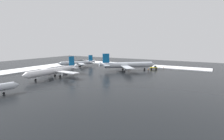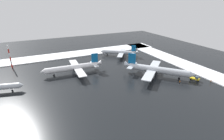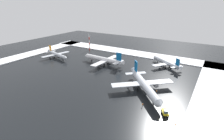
{
  "view_description": "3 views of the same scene",
  "coord_description": "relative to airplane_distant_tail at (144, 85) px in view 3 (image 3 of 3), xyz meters",
  "views": [
    {
      "loc": [
        63.18,
        58.3,
        17.96
      ],
      "look_at": [
        -17.33,
        11.0,
        3.37
      ],
      "focal_mm": 28.0,
      "sensor_mm": 36.0,
      "label": 1
    },
    {
      "loc": [
        20.64,
        78.5,
        38.81
      ],
      "look_at": [
        -17.17,
        -0.53,
        3.56
      ],
      "focal_mm": 28.0,
      "sensor_mm": 36.0,
      "label": 2
    },
    {
      "loc": [
        -65.33,
        82.82,
        41.3
      ],
      "look_at": [
        -15.24,
        0.87,
        3.53
      ],
      "focal_mm": 28.0,
      "sensor_mm": 36.0,
      "label": 3
    }
  ],
  "objects": [
    {
      "name": "airplane_distant_tail",
      "position": [
        0.0,
        0.0,
        0.0
      ],
      "size": [
        28.85,
        30.71,
        11.24
      ],
      "rotation": [
        0.0,
        0.0,
        2.3
      ],
      "color": "silver",
      "rests_on": "ground_plane"
    },
    {
      "name": "snow_bank_far",
      "position": [
        38.91,
        -59.73,
        -3.45
      ],
      "size": [
        152.0,
        16.0,
        0.53
      ],
      "primitive_type": "cube",
      "color": "white",
      "rests_on": "ground_plane"
    },
    {
      "name": "airplane_parked_portside",
      "position": [
        39.6,
        -23.43,
        -0.34
      ],
      "size": [
        34.34,
        28.45,
        10.2
      ],
      "rotation": [
        0.0,
        0.0,
        6.24
      ],
      "color": "white",
      "rests_on": "ground_plane"
    },
    {
      "name": "antenna_mast",
      "position": [
        71.73,
        -48.33,
        3.37
      ],
      "size": [
        0.7,
        0.7,
        14.16
      ],
      "color": "red",
      "rests_on": "ground_plane"
    },
    {
      "name": "snow_bank_left",
      "position": [
        -28.09,
        -9.73,
        -3.45
      ],
      "size": [
        14.0,
        116.0,
        0.53
      ],
      "primitive_type": "cube",
      "color": "white",
      "rests_on": "ground_plane"
    },
    {
      "name": "ground_plane",
      "position": [
        38.91,
        -9.73,
        -3.71
      ],
      "size": [
        240.0,
        240.0,
        0.0
      ],
      "primitive_type": "plane",
      "color": "black"
    },
    {
      "name": "ground_crew_mid_apron",
      "position": [
        -5.9,
        -1.54,
        -2.74
      ],
      "size": [
        0.36,
        0.36,
        1.71
      ],
      "rotation": [
        0.0,
        0.0,
        5.68
      ],
      "color": "black",
      "rests_on": "ground_plane"
    },
    {
      "name": "ground_crew_beside_wing",
      "position": [
        -4.6,
        12.86,
        -2.74
      ],
      "size": [
        0.36,
        0.36,
        1.71
      ],
      "rotation": [
        0.0,
        0.0,
        3.23
      ],
      "color": "black",
      "rests_on": "ground_plane"
    },
    {
      "name": "airplane_far_rear",
      "position": [
        0.66,
        -41.69,
        -0.94
      ],
      "size": [
        24.26,
        20.96,
        8.39
      ],
      "rotation": [
        0.0,
        0.0,
        5.66
      ],
      "color": "silver",
      "rests_on": "ground_plane"
    },
    {
      "name": "airplane_parked_starboard",
      "position": [
        78.8,
        -16.42,
        -1.0
      ],
      "size": [
        27.32,
        22.91,
        8.2
      ],
      "rotation": [
        0.0,
        0.0,
        2.9
      ],
      "color": "silver",
      "rests_on": "ground_plane"
    },
    {
      "name": "pushback_tug",
      "position": [
        -14.36,
        13.64,
        -2.43
      ],
      "size": [
        4.05,
        5.1,
        2.5
      ],
      "rotation": [
        0.0,
        0.0,
        2.04
      ],
      "color": "gold",
      "rests_on": "ground_plane"
    },
    {
      "name": "snow_bank_right",
      "position": [
        105.91,
        -9.73,
        -3.45
      ],
      "size": [
        14.0,
        116.0,
        0.53
      ],
      "primitive_type": "cube",
      "color": "white",
      "rests_on": "ground_plane"
    },
    {
      "name": "ground_crew_by_nose_gear",
      "position": [
        -19.39,
        18.9,
        -2.74
      ],
      "size": [
        0.36,
        0.36,
        1.71
      ],
      "rotation": [
        0.0,
        0.0,
        2.35
      ],
      "color": "black",
      "rests_on": "ground_plane"
    }
  ]
}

